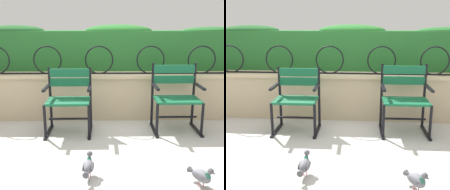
# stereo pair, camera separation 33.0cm
# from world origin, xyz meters

# --- Properties ---
(ground_plane) EXTENTS (60.00, 60.00, 0.00)m
(ground_plane) POSITION_xyz_m (0.00, 0.00, 0.00)
(ground_plane) COLOR #B7B5AF
(stone_wall) EXTENTS (6.30, 0.41, 0.69)m
(stone_wall) POSITION_xyz_m (0.00, 0.89, 0.35)
(stone_wall) COLOR tan
(stone_wall) RESTS_ON ground
(iron_arch_fence) EXTENTS (5.78, 0.02, 0.42)m
(iron_arch_fence) POSITION_xyz_m (-0.16, 0.82, 0.88)
(iron_arch_fence) COLOR black
(iron_arch_fence) RESTS_ON stone_wall
(hedge_row) EXTENTS (6.17, 0.61, 0.72)m
(hedge_row) POSITION_xyz_m (0.00, 1.37, 1.04)
(hedge_row) COLOR #236028
(hedge_row) RESTS_ON stone_wall
(park_chair_left) EXTENTS (0.60, 0.53, 0.85)m
(park_chair_left) POSITION_xyz_m (-0.57, 0.30, 0.46)
(park_chair_left) COLOR #145B38
(park_chair_left) RESTS_ON ground
(park_chair_right) EXTENTS (0.63, 0.53, 0.90)m
(park_chair_right) POSITION_xyz_m (0.87, 0.35, 0.47)
(park_chair_right) COLOR #145B38
(park_chair_right) RESTS_ON ground
(pigeon_near_chairs) EXTENTS (0.19, 0.27, 0.22)m
(pigeon_near_chairs) POSITION_xyz_m (0.78, -1.10, 0.11)
(pigeon_near_chairs) COLOR slate
(pigeon_near_chairs) RESTS_ON ground
(pigeon_far_side) EXTENTS (0.12, 0.29, 0.22)m
(pigeon_far_side) POSITION_xyz_m (-0.24, -0.93, 0.11)
(pigeon_far_side) COLOR slate
(pigeon_far_side) RESTS_ON ground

